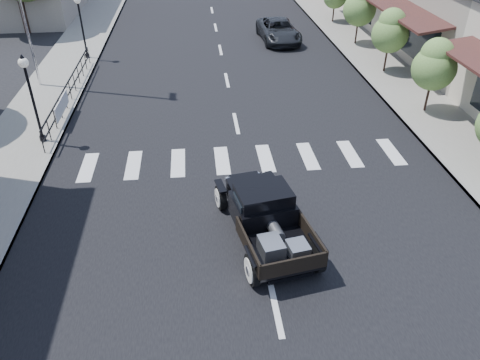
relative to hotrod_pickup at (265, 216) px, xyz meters
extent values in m
plane|color=black|center=(-0.12, 0.45, -0.79)|extent=(120.00, 120.00, 0.00)
cube|color=black|center=(-0.12, 15.45, -0.78)|extent=(14.00, 80.00, 0.02)
cube|color=gray|center=(-8.62, 15.45, -0.72)|extent=(3.00, 80.00, 0.15)
cube|color=gray|center=(8.38, 15.45, -0.72)|extent=(3.00, 80.00, 0.15)
imported|color=black|center=(3.64, 18.92, -0.14)|extent=(2.41, 4.82, 1.31)
camera|label=1|loc=(-1.75, -10.25, 7.93)|focal=35.00mm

